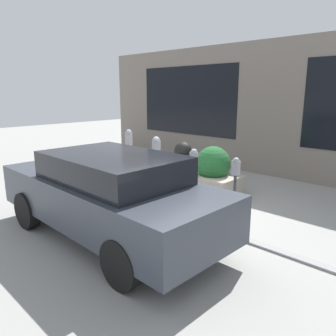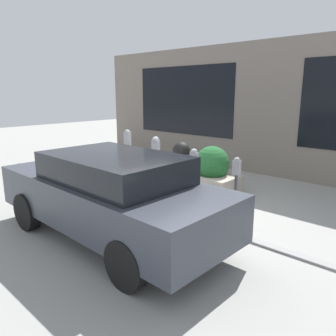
# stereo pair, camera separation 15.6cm
# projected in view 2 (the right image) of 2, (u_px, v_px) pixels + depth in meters

# --- Properties ---
(ground_plane) EXTENTS (40.00, 40.00, 0.00)m
(ground_plane) POSITION_uv_depth(u_px,v_px,m) (165.00, 211.00, 7.12)
(ground_plane) COLOR #999993
(curb_strip) EXTENTS (14.15, 0.16, 0.04)m
(curb_strip) POSITION_uv_depth(u_px,v_px,m) (163.00, 211.00, 7.06)
(curb_strip) COLOR gray
(curb_strip) RESTS_ON ground_plane
(building_facade) EXTENTS (14.15, 0.17, 4.02)m
(building_facade) POSITION_uv_depth(u_px,v_px,m) (266.00, 109.00, 9.87)
(building_facade) COLOR slate
(building_facade) RESTS_ON ground_plane
(parking_meter_nearest) EXTENTS (0.14, 0.12, 1.36)m
(parking_meter_nearest) POSITION_uv_depth(u_px,v_px,m) (236.00, 179.00, 6.08)
(parking_meter_nearest) COLOR #38383D
(parking_meter_nearest) RESTS_ON ground_plane
(parking_meter_second) EXTENTS (0.16, 0.14, 1.39)m
(parking_meter_second) POSITION_uv_depth(u_px,v_px,m) (194.00, 166.00, 6.77)
(parking_meter_second) COLOR #38383D
(parking_meter_second) RESTS_ON ground_plane
(parking_meter_middle) EXTENTS (0.19, 0.16, 1.55)m
(parking_meter_middle) POSITION_uv_depth(u_px,v_px,m) (156.00, 152.00, 7.44)
(parking_meter_middle) COLOR #38383D
(parking_meter_middle) RESTS_ON ground_plane
(parking_meter_fourth) EXTENTS (0.18, 0.16, 1.62)m
(parking_meter_fourth) POSITION_uv_depth(u_px,v_px,m) (128.00, 146.00, 8.16)
(parking_meter_fourth) COLOR #38383D
(parking_meter_fourth) RESTS_ON ground_plane
(planter_box) EXTENTS (1.30, 0.97, 1.23)m
(planter_box) POSITION_uv_depth(u_px,v_px,m) (212.00, 174.00, 8.14)
(planter_box) COLOR #A39989
(planter_box) RESTS_ON ground_plane
(parked_car_front) EXTENTS (4.61, 1.86, 1.53)m
(parked_car_front) POSITION_uv_depth(u_px,v_px,m) (110.00, 194.00, 5.63)
(parked_car_front) COLOR #383D47
(parked_car_front) RESTS_ON ground_plane
(trash_bin) EXTENTS (0.54, 0.54, 1.20)m
(trash_bin) POSITION_uv_depth(u_px,v_px,m) (181.00, 163.00, 9.03)
(trash_bin) COLOR black
(trash_bin) RESTS_ON ground_plane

